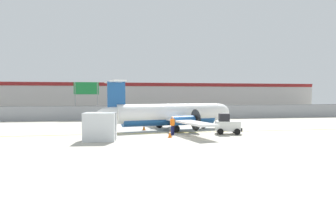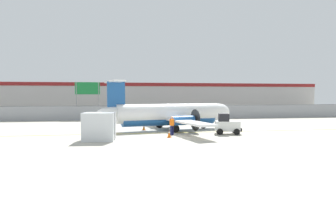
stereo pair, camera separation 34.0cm
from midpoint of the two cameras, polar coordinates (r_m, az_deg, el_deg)
ground_plane at (r=28.32m, az=-0.23°, el=-4.01°), size 140.00×140.00×0.01m
perimeter_fence at (r=44.04m, az=-3.57°, el=0.01°), size 98.00×0.10×2.10m
parking_lot_strip at (r=55.53m, az=-4.78°, el=-0.43°), size 98.00×17.00×0.12m
background_building at (r=73.86m, az=-5.96°, el=2.94°), size 91.00×8.10×6.50m
commuter_airplane at (r=30.61m, az=1.07°, el=-0.46°), size 14.32×15.97×4.92m
baggage_tug at (r=28.03m, az=11.50°, el=-2.39°), size 2.51×1.79×1.88m
ground_crew_worker at (r=26.68m, az=1.12°, el=-2.40°), size 0.51×0.47×1.70m
cargo_container at (r=24.15m, az=-12.59°, el=-2.71°), size 2.60×2.24×2.20m
traffic_cone_near_left at (r=25.53m, az=-11.70°, el=-4.16°), size 0.36×0.36×0.64m
traffic_cone_near_right at (r=25.28m, az=0.60°, el=-4.17°), size 0.36×0.36×0.64m
traffic_cone_far_left at (r=30.65m, az=-4.31°, el=-2.89°), size 0.36×0.36×0.64m
parked_car_0 at (r=50.60m, az=-18.63°, el=0.01°), size 4.34×2.32×1.58m
parked_car_1 at (r=55.50m, az=-9.30°, el=0.40°), size 4.22×2.05×1.58m
parked_car_2 at (r=52.97m, az=-0.95°, el=0.31°), size 4.38×2.40×1.58m
parked_car_3 at (r=61.58m, az=6.16°, el=0.69°), size 4.22×2.04×1.58m
highway_sign at (r=45.87m, az=-14.88°, el=3.81°), size 3.60×0.14×5.50m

